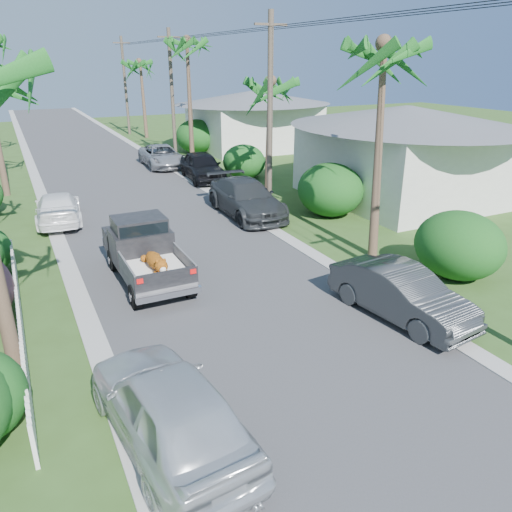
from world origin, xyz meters
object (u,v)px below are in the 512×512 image
parked_car_lf (58,208)px  utility_pole_b (270,115)px  pickup_truck (143,249)px  parked_car_rd (162,156)px  palm_r_a (388,45)px  palm_r_b (269,82)px  palm_r_c (187,41)px  utility_pole_c (172,95)px  parked_car_ln (169,408)px  palm_r_d (140,62)px  parked_car_rm (246,198)px  parked_car_rf (202,167)px  parked_car_rn (401,294)px  utility_pole_d (125,86)px  house_right_near (403,157)px  house_right_far (253,122)px

parked_car_lf → utility_pole_b: bearing=170.6°
parked_car_lf → pickup_truck: bearing=109.4°
parked_car_rd → palm_r_a: bearing=-81.2°
parked_car_rd → palm_r_b: (2.67, -10.81, 5.23)m
palm_r_a → palm_r_c: 20.01m
palm_r_c → utility_pole_c: palm_r_c is taller
parked_car_ln → utility_pole_c: bearing=-114.1°
pickup_truck → palm_r_d: bearing=75.3°
parked_car_rm → utility_pole_c: size_ratio=0.63×
parked_car_ln → parked_car_rm: bearing=-126.8°
parked_car_rf → palm_r_a: size_ratio=0.57×
palm_r_d → utility_pole_c: bearing=-94.3°
pickup_truck → palm_r_c: palm_r_c is taller
parked_car_rf → parked_car_rd: size_ratio=0.95×
parked_car_rn → utility_pole_d: 41.62m
parked_car_rd → parked_car_ln: (-7.53, -26.26, 0.11)m
pickup_truck → utility_pole_c: utility_pole_c is taller
parked_car_rm → parked_car_lf: 8.63m
utility_pole_c → parked_car_rn: bearing=-93.7°
utility_pole_d → pickup_truck: bearing=-102.1°
pickup_truck → parked_car_rd: 19.01m
parked_car_rn → parked_car_rd: 24.22m
parked_car_rm → utility_pole_d: size_ratio=0.63×
utility_pole_b → parked_car_lf: bearing=165.3°
palm_r_d → utility_pole_b: 27.10m
utility_pole_d → parked_car_rn: bearing=-92.4°
parked_car_rm → parked_car_rd: size_ratio=1.09×
parked_car_rf → house_right_near: bearing=-41.9°
palm_r_c → utility_pole_d: 17.37m
parked_car_rf → utility_pole_d: utility_pole_d is taller
palm_r_b → utility_pole_c: size_ratio=0.80×
utility_pole_b → palm_r_d: bearing=88.1°
parked_car_rd → pickup_truck: bearing=-106.2°
palm_r_c → palm_r_d: size_ratio=1.17×
house_right_near → palm_r_c: bearing=115.9°
palm_r_b → house_right_far: bearing=66.9°
palm_r_c → parked_car_rd: bearing=-175.2°
pickup_truck → palm_r_b: 12.27m
parked_car_lf → utility_pole_b: size_ratio=0.52×
palm_r_d → house_right_near: size_ratio=0.89×
palm_r_a → house_right_near: size_ratio=0.97×
palm_r_b → utility_pole_b: utility_pole_b is taller
parked_car_lf → palm_r_c: palm_r_c is taller
parked_car_rd → palm_r_a: 21.05m
palm_r_a → house_right_near: (6.70, 6.00, -5.20)m
palm_r_b → utility_pole_d: bearing=92.0°
house_right_far → utility_pole_c: 8.06m
parked_car_ln → utility_pole_d: size_ratio=0.55×
parked_car_ln → house_right_near: 20.80m
parked_car_rn → palm_r_d: size_ratio=0.57×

